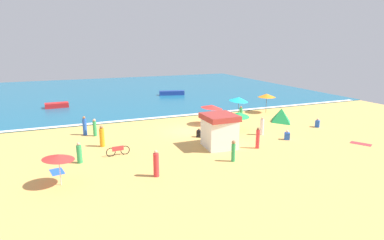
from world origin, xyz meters
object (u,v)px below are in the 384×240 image
beach_umbrella_2 (58,157)px  beach_umbrella_1 (239,99)px  beach_umbrella_0 (239,114)px  beach_umbrella_3 (267,95)px  beachgoer_3 (85,126)px  beachgoer_4 (258,138)px  beachgoer_7 (79,153)px  beachgoer_1 (95,128)px  beachgoer_6 (241,114)px  small_boat_1 (172,93)px  beachgoer_5 (287,135)px  beachgoer_2 (262,127)px  beachgoer_11 (317,123)px  beach_umbrella_4 (212,107)px  beachgoer_8 (102,137)px  beach_tent (281,115)px  beachgoer_10 (156,164)px  small_boat_0 (57,105)px  beachgoer_0 (199,133)px  beachgoer_9 (233,151)px  parked_bicycle (118,151)px  lifeguard_cabana (219,130)px

beach_umbrella_2 → beach_umbrella_1: bearing=32.3°
beach_umbrella_0 → beach_umbrella_3: size_ratio=1.13×
beach_umbrella_1 → beach_umbrella_3: (3.91, -0.01, 0.19)m
beachgoer_3 → beachgoer_4: bearing=-36.4°
beach_umbrella_3 → beachgoer_7: bearing=-158.0°
beach_umbrella_1 → beachgoer_4: (-4.72, -11.10, -1.11)m
beachgoer_1 → beachgoer_6: size_ratio=1.02×
beach_umbrella_1 → small_boat_1: beach_umbrella_1 is taller
beachgoer_5 → beach_umbrella_0: bearing=120.7°
beach_umbrella_3 → beachgoer_2: size_ratio=1.39×
beachgoer_11 → beachgoer_7: bearing=-177.0°
beachgoer_4 → beachgoer_2: bearing=50.7°
beach_umbrella_4 → beachgoer_8: bearing=-165.1°
beachgoer_7 → beach_tent: bearing=11.9°
beachgoer_7 → beachgoer_3: bearing=82.8°
beachgoer_5 → beachgoer_10: beachgoer_10 is taller
small_boat_1 → beachgoer_7: bearing=-121.6°
beachgoer_5 → beachgoer_2: bearing=119.8°
beachgoer_7 → beachgoer_10: bearing=-44.7°
small_boat_0 → small_boat_1: size_ratio=0.71×
beachgoer_0 → beachgoer_2: beachgoer_2 is taller
beach_umbrella_0 → beachgoer_2: 2.57m
beachgoer_2 → beachgoer_11: (6.85, 0.19, -0.39)m
beachgoer_5 → small_boat_0: bearing=129.8°
beach_umbrella_4 → beachgoer_11: 10.87m
beachgoer_4 → beachgoer_7: (-13.62, 2.09, -0.12)m
beachgoer_4 → beachgoer_6: size_ratio=1.10×
beachgoer_3 → beachgoer_9: bearing=-50.0°
beachgoer_10 → beachgoer_11: size_ratio=1.92×
parked_bicycle → beachgoer_3: bearing=105.6°
beach_umbrella_4 → small_boat_0: (-15.06, 15.35, -1.51)m
beach_tent → parked_bicycle: beach_tent is taller
beach_tent → beachgoer_10: (-16.57, -8.79, 0.08)m
parked_bicycle → beachgoer_4: 11.13m
beach_umbrella_4 → beachgoer_3: 12.70m
beachgoer_10 → beachgoer_4: bearing=13.9°
beachgoer_0 → beachgoer_10: size_ratio=0.47×
beachgoer_6 → small_boat_0: beachgoer_6 is taller
lifeguard_cabana → small_boat_0: 25.48m
beachgoer_3 → beachgoer_8: size_ratio=1.00×
beach_umbrella_1 → beachgoer_11: (4.69, -7.79, -1.55)m
lifeguard_cabana → beachgoer_2: (5.30, 1.64, -0.62)m
beach_umbrella_3 → beach_umbrella_4: 9.12m
beachgoer_6 → beachgoer_11: size_ratio=1.73×
beachgoer_4 → beachgoer_8: 12.79m
beachgoer_9 → beachgoer_0: bearing=88.6°
beachgoer_7 → beachgoer_9: 11.04m
beachgoer_10 → beachgoer_7: bearing=135.3°
beachgoer_0 → beach_tent: bearing=9.7°
beachgoer_5 → beachgoer_6: size_ratio=0.56×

